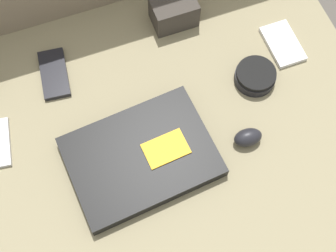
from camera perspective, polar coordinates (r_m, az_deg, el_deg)
The scene contains 8 objects.
ground_plane at distance 1.12m, azimuth 0.00°, elevation -2.80°, with size 8.00×8.00×0.00m, color #4C4742.
couch_seat at distance 1.07m, azimuth 0.00°, elevation -1.69°, with size 0.94×0.73×0.12m.
laptop at distance 0.98m, azimuth -3.28°, elevation -3.78°, with size 0.31×0.24×0.03m.
computer_mouse at distance 1.00m, azimuth 9.71°, elevation -1.38°, with size 0.06×0.04×0.04m.
speaker_puck at distance 1.07m, azimuth 10.59°, elevation 6.01°, with size 0.09×0.09×0.03m.
phone_silver at distance 1.10m, azimuth -13.72°, elevation 6.20°, with size 0.07×0.13×0.01m.
phone_small at distance 1.15m, azimuth 13.81°, elevation 9.70°, with size 0.07×0.12×0.01m.
camera_pouch at distance 1.13m, azimuth 0.72°, elevation 13.74°, with size 0.10×0.07×0.07m.
Camera 1 is at (-0.14, -0.37, 1.05)m, focal length 50.00 mm.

